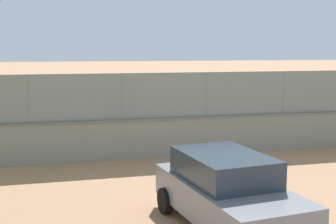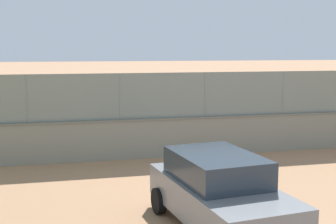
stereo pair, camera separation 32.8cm
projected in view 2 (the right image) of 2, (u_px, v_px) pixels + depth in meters
ground_plane at (133, 119)px, 25.58m from camera, size 260.00×260.00×0.00m
perimeter_wall at (244, 133)px, 17.16m from camera, size 22.41×0.68×1.44m
fence_panel_on_wall at (245, 93)px, 16.95m from camera, size 22.02×0.39×1.63m
player_foreground_swinging at (217, 108)px, 23.58m from camera, size 0.70×1.17×1.48m
player_near_wall_returning at (130, 111)px, 22.18m from camera, size 0.96×0.73×1.54m
player_at_service_line at (57, 116)px, 20.02m from camera, size 0.77×0.99×1.67m
sports_ball at (202, 131)px, 21.45m from camera, size 0.07×0.07×0.07m
parked_car_grey at (219, 191)px, 9.75m from camera, size 2.36×4.34×1.65m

